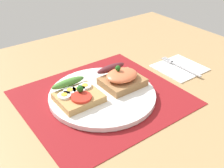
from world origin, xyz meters
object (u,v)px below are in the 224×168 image
object	(u,v)px
sandwich_salmon	(120,77)
napkin	(180,67)
sandwich_egg_tomato	(77,94)
plate	(102,95)
fork	(179,66)

from	to	relation	value
sandwich_salmon	napkin	world-z (taller)	sandwich_salmon
sandwich_egg_tomato	sandwich_salmon	world-z (taller)	sandwich_salmon
plate	sandwich_salmon	distance (cm)	6.79
sandwich_egg_tomato	napkin	xyz separation A→B (cm)	(33.88, -2.36, -2.53)
sandwich_egg_tomato	fork	distance (cm)	34.01
napkin	fork	world-z (taller)	fork
sandwich_egg_tomato	sandwich_salmon	xyz separation A→B (cm)	(12.61, -0.76, 0.62)
sandwich_egg_tomato	fork	size ratio (longest dim) A/B	0.71
sandwich_salmon	napkin	bearing A→B (deg)	-4.30
plate	napkin	distance (cm)	27.55
plate	sandwich_egg_tomato	world-z (taller)	sandwich_egg_tomato
plate	sandwich_egg_tomato	size ratio (longest dim) A/B	2.57
sandwich_salmon	fork	xyz separation A→B (cm)	(21.26, -1.48, -2.69)
napkin	fork	bearing A→B (deg)	95.25
sandwich_egg_tomato	napkin	distance (cm)	34.06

